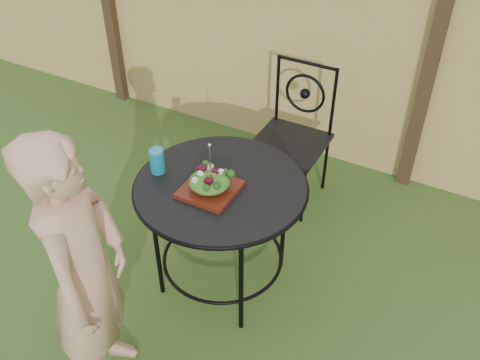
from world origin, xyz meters
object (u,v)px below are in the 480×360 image
(diner, at_px, (87,277))
(salad_plate, at_px, (210,189))
(patio_table, at_px, (221,204))
(patio_chair, at_px, (294,132))

(diner, distance_m, salad_plate, 0.77)
(patio_table, distance_m, diner, 0.86)
(patio_chair, relative_size, diner, 0.65)
(patio_table, bearing_deg, salad_plate, -105.03)
(patio_table, height_order, salad_plate, salad_plate)
(salad_plate, bearing_deg, patio_chair, 88.12)
(patio_table, relative_size, salad_plate, 3.42)
(diner, bearing_deg, patio_table, -35.80)
(patio_chair, bearing_deg, patio_table, -90.80)
(patio_chair, distance_m, salad_plate, 1.04)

